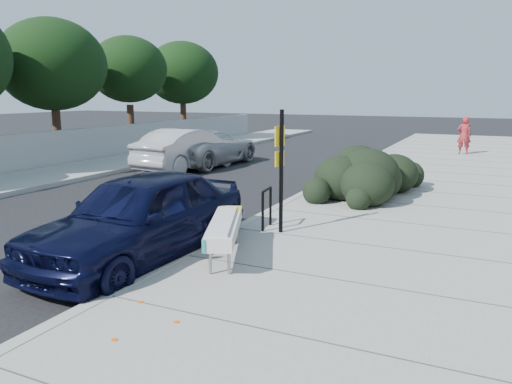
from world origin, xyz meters
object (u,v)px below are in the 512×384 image
(bench, at_px, (225,228))
(suv_silver, at_px, (208,147))
(wagon_silver, at_px, (189,149))
(pedestrian, at_px, (464,135))
(sedan_navy, at_px, (140,216))
(sign_post, at_px, (281,164))
(bike_rack, at_px, (267,204))

(bench, relative_size, suv_silver, 0.43)
(wagon_silver, distance_m, pedestrian, 13.12)
(sedan_navy, height_order, suv_silver, sedan_navy)
(suv_silver, xyz_separation_m, pedestrian, (9.64, 7.42, 0.30))
(sedan_navy, distance_m, wagon_silver, 11.00)
(pedestrian, bearing_deg, wagon_silver, 36.17)
(bench, bearing_deg, pedestrian, 57.79)
(sign_post, bearing_deg, bench, -80.57)
(sign_post, bearing_deg, suv_silver, 145.53)
(wagon_silver, height_order, suv_silver, wagon_silver)
(bench, relative_size, sedan_navy, 0.47)
(bike_rack, height_order, pedestrian, pedestrian)
(bench, bearing_deg, bike_rack, 70.12)
(suv_silver, bearing_deg, sedan_navy, 116.64)
(bike_rack, relative_size, pedestrian, 0.49)
(pedestrian, bearing_deg, suv_silver, 31.05)
(bench, distance_m, sedan_navy, 1.57)
(sign_post, xyz_separation_m, sedan_navy, (-1.78, -2.31, -0.77))
(sign_post, bearing_deg, pedestrian, 98.05)
(bench, bearing_deg, sign_post, 59.02)
(bike_rack, xyz_separation_m, sedan_navy, (-1.40, -2.47, 0.14))
(wagon_silver, bearing_deg, sedan_navy, 125.05)
(bike_rack, height_order, suv_silver, suv_silver)
(sign_post, distance_m, suv_silver, 11.32)
(wagon_silver, bearing_deg, sign_post, 140.23)
(bench, bearing_deg, suv_silver, 98.84)
(suv_silver, bearing_deg, wagon_silver, 91.69)
(bench, relative_size, pedestrian, 1.29)
(wagon_silver, relative_size, suv_silver, 0.93)
(wagon_silver, bearing_deg, bike_rack, 139.26)
(sedan_navy, bearing_deg, bike_rack, 63.19)
(suv_silver, height_order, pedestrian, pedestrian)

